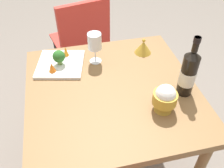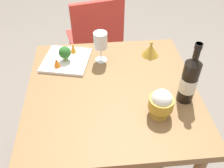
{
  "view_description": "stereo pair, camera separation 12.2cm",
  "coord_description": "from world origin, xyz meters",
  "px_view_note": "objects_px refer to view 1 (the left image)",
  "views": [
    {
      "loc": [
        0.88,
        -0.2,
        1.58
      ],
      "look_at": [
        0.0,
        0.0,
        0.75
      ],
      "focal_mm": 39.57,
      "sensor_mm": 36.0,
      "label": 1
    },
    {
      "loc": [
        0.9,
        -0.08,
        1.58
      ],
      "look_at": [
        0.0,
        0.0,
        0.75
      ],
      "focal_mm": 39.57,
      "sensor_mm": 36.0,
      "label": 2
    }
  ],
  "objects_px": {
    "chair_near_window": "(82,37)",
    "carrot_garnish_right": "(52,67)",
    "rice_bowl_lid": "(143,47)",
    "wine_bottle": "(188,73)",
    "rice_bowl": "(165,98)",
    "broccoli_floret": "(59,57)",
    "serving_plate": "(60,64)",
    "carrot_garnish_left": "(66,51)",
    "wine_glass": "(95,42)"
  },
  "relations": [
    {
      "from": "chair_near_window",
      "to": "carrot_garnish_left",
      "type": "height_order",
      "value": "chair_near_window"
    },
    {
      "from": "chair_near_window",
      "to": "serving_plate",
      "type": "relative_size",
      "value": 2.83
    },
    {
      "from": "rice_bowl",
      "to": "broccoli_floret",
      "type": "relative_size",
      "value": 1.65
    },
    {
      "from": "broccoli_floret",
      "to": "chair_near_window",
      "type": "bearing_deg",
      "value": 162.32
    },
    {
      "from": "chair_near_window",
      "to": "wine_bottle",
      "type": "relative_size",
      "value": 2.7
    },
    {
      "from": "chair_near_window",
      "to": "rice_bowl_lid",
      "type": "bearing_deg",
      "value": -75.18
    },
    {
      "from": "wine_bottle",
      "to": "serving_plate",
      "type": "xyz_separation_m",
      "value": [
        -0.36,
        -0.58,
        -0.12
      ]
    },
    {
      "from": "chair_near_window",
      "to": "rice_bowl",
      "type": "bearing_deg",
      "value": -89.52
    },
    {
      "from": "wine_bottle",
      "to": "wine_glass",
      "type": "relative_size",
      "value": 1.76
    },
    {
      "from": "carrot_garnish_left",
      "to": "chair_near_window",
      "type": "bearing_deg",
      "value": 164.07
    },
    {
      "from": "chair_near_window",
      "to": "wine_bottle",
      "type": "bearing_deg",
      "value": -80.53
    },
    {
      "from": "rice_bowl",
      "to": "serving_plate",
      "type": "relative_size",
      "value": 0.47
    },
    {
      "from": "chair_near_window",
      "to": "rice_bowl",
      "type": "height_order",
      "value": "rice_bowl"
    },
    {
      "from": "serving_plate",
      "to": "broccoli_floret",
      "type": "height_order",
      "value": "broccoli_floret"
    },
    {
      "from": "wine_bottle",
      "to": "broccoli_floret",
      "type": "distance_m",
      "value": 0.68
    },
    {
      "from": "broccoli_floret",
      "to": "rice_bowl",
      "type": "bearing_deg",
      "value": 45.33
    },
    {
      "from": "rice_bowl",
      "to": "carrot_garnish_left",
      "type": "bearing_deg",
      "value": -142.0
    },
    {
      "from": "wine_bottle",
      "to": "rice_bowl",
      "type": "height_order",
      "value": "wine_bottle"
    },
    {
      "from": "rice_bowl",
      "to": "carrot_garnish_left",
      "type": "distance_m",
      "value": 0.64
    },
    {
      "from": "wine_glass",
      "to": "broccoli_floret",
      "type": "xyz_separation_m",
      "value": [
        0.0,
        -0.2,
        -0.06
      ]
    },
    {
      "from": "rice_bowl_lid",
      "to": "broccoli_floret",
      "type": "xyz_separation_m",
      "value": [
        0.02,
        -0.49,
        0.03
      ]
    },
    {
      "from": "broccoli_floret",
      "to": "wine_glass",
      "type": "bearing_deg",
      "value": 90.33
    },
    {
      "from": "carrot_garnish_left",
      "to": "wine_glass",
      "type": "bearing_deg",
      "value": 65.12
    },
    {
      "from": "serving_plate",
      "to": "carrot_garnish_left",
      "type": "xyz_separation_m",
      "value": [
        -0.07,
        0.04,
        0.04
      ]
    },
    {
      "from": "broccoli_floret",
      "to": "carrot_garnish_left",
      "type": "distance_m",
      "value": 0.09
    },
    {
      "from": "rice_bowl_lid",
      "to": "carrot_garnish_right",
      "type": "height_order",
      "value": "rice_bowl_lid"
    },
    {
      "from": "wine_glass",
      "to": "serving_plate",
      "type": "bearing_deg",
      "value": -92.47
    },
    {
      "from": "broccoli_floret",
      "to": "carrot_garnish_left",
      "type": "bearing_deg",
      "value": 151.23
    },
    {
      "from": "carrot_garnish_right",
      "to": "chair_near_window",
      "type": "bearing_deg",
      "value": 160.23
    },
    {
      "from": "rice_bowl",
      "to": "rice_bowl_lid",
      "type": "bearing_deg",
      "value": 173.24
    },
    {
      "from": "rice_bowl",
      "to": "rice_bowl_lid",
      "type": "xyz_separation_m",
      "value": [
        -0.46,
        0.05,
        -0.04
      ]
    },
    {
      "from": "rice_bowl",
      "to": "broccoli_floret",
      "type": "height_order",
      "value": "rice_bowl"
    },
    {
      "from": "carrot_garnish_left",
      "to": "rice_bowl",
      "type": "bearing_deg",
      "value": 38.0
    },
    {
      "from": "chair_near_window",
      "to": "carrot_garnish_right",
      "type": "distance_m",
      "value": 0.73
    },
    {
      "from": "wine_bottle",
      "to": "chair_near_window",
      "type": "bearing_deg",
      "value": -157.4
    },
    {
      "from": "wine_bottle",
      "to": "carrot_garnish_right",
      "type": "distance_m",
      "value": 0.69
    },
    {
      "from": "wine_bottle",
      "to": "rice_bowl",
      "type": "relative_size",
      "value": 2.22
    },
    {
      "from": "broccoli_floret",
      "to": "serving_plate",
      "type": "bearing_deg",
      "value": 174.03
    },
    {
      "from": "chair_near_window",
      "to": "carrot_garnish_right",
      "type": "xyz_separation_m",
      "value": [
        0.65,
        -0.23,
        0.24
      ]
    },
    {
      "from": "serving_plate",
      "to": "carrot_garnish_right",
      "type": "distance_m",
      "value": 0.09
    },
    {
      "from": "rice_bowl",
      "to": "carrot_garnish_left",
      "type": "height_order",
      "value": "rice_bowl"
    },
    {
      "from": "wine_glass",
      "to": "broccoli_floret",
      "type": "height_order",
      "value": "wine_glass"
    },
    {
      "from": "chair_near_window",
      "to": "carrot_garnish_right",
      "type": "bearing_deg",
      "value": -122.9
    },
    {
      "from": "chair_near_window",
      "to": "rice_bowl_lid",
      "type": "relative_size",
      "value": 8.5
    },
    {
      "from": "wine_bottle",
      "to": "carrot_garnish_left",
      "type": "bearing_deg",
      "value": -128.05
    },
    {
      "from": "wine_glass",
      "to": "wine_bottle",
      "type": "bearing_deg",
      "value": 47.52
    },
    {
      "from": "chair_near_window",
      "to": "rice_bowl_lid",
      "type": "distance_m",
      "value": 0.68
    },
    {
      "from": "wine_glass",
      "to": "carrot_garnish_right",
      "type": "xyz_separation_m",
      "value": [
        0.06,
        -0.24,
        -0.09
      ]
    },
    {
      "from": "chair_near_window",
      "to": "serving_plate",
      "type": "bearing_deg",
      "value": -120.99
    },
    {
      "from": "wine_glass",
      "to": "broccoli_floret",
      "type": "distance_m",
      "value": 0.21
    }
  ]
}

